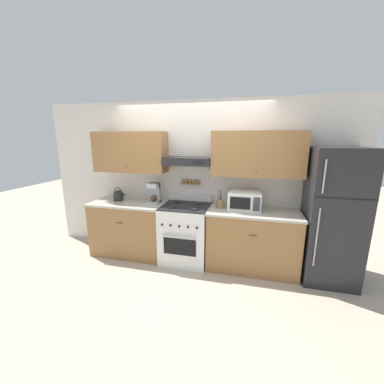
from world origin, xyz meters
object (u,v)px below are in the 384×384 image
(refrigerator, at_px, (332,216))
(utensil_crock, at_px, (220,203))
(stove_range, at_px, (186,233))
(tea_kettle, at_px, (118,195))
(coffee_maker, at_px, (154,193))
(microwave, at_px, (245,200))

(refrigerator, bearing_deg, utensil_crock, 176.48)
(stove_range, height_order, tea_kettle, tea_kettle)
(stove_range, xyz_separation_m, refrigerator, (2.07, -0.01, 0.46))
(tea_kettle, distance_m, coffee_maker, 0.66)
(coffee_maker, xyz_separation_m, utensil_crock, (1.10, -0.03, -0.10))
(stove_range, bearing_deg, microwave, 6.82)
(microwave, relative_size, utensil_crock, 1.70)
(tea_kettle, bearing_deg, coffee_maker, 2.34)
(stove_range, relative_size, tea_kettle, 4.54)
(microwave, bearing_deg, utensil_crock, -177.21)
(refrigerator, relative_size, coffee_maker, 5.61)
(microwave, bearing_deg, refrigerator, -5.47)
(refrigerator, distance_m, coffee_maker, 2.65)
(stove_range, bearing_deg, utensil_crock, 9.55)
(microwave, height_order, utensil_crock, utensil_crock)
(coffee_maker, relative_size, utensil_crock, 1.17)
(refrigerator, xyz_separation_m, microwave, (-1.18, 0.11, 0.12))
(stove_range, height_order, utensil_crock, utensil_crock)
(tea_kettle, relative_size, utensil_crock, 0.81)
(refrigerator, distance_m, utensil_crock, 1.55)
(refrigerator, height_order, tea_kettle, refrigerator)
(tea_kettle, bearing_deg, refrigerator, -1.65)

